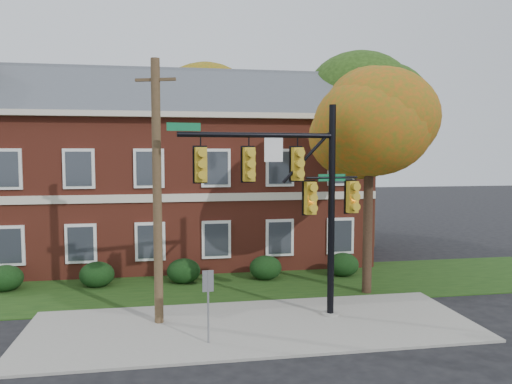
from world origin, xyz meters
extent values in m
plane|color=black|center=(0.00, 0.00, 0.00)|extent=(120.00, 120.00, 0.00)
cube|color=gray|center=(0.00, 1.00, 0.04)|extent=(14.00, 5.00, 0.08)
cube|color=#193811|center=(0.00, 6.00, 0.02)|extent=(30.00, 6.00, 0.04)
cube|color=maroon|center=(-2.00, 12.00, 3.50)|extent=(18.00, 8.00, 7.00)
cube|color=beige|center=(-2.00, 12.00, 7.12)|extent=(18.80, 8.80, 0.24)
cube|color=beige|center=(-2.00, 7.97, 3.50)|extent=(18.00, 0.12, 0.35)
ellipsoid|color=black|center=(-9.00, 6.70, 0.53)|extent=(1.40, 1.26, 1.05)
ellipsoid|color=black|center=(-5.50, 6.70, 0.53)|extent=(1.40, 1.26, 1.05)
ellipsoid|color=black|center=(-2.00, 6.70, 0.53)|extent=(1.40, 1.26, 1.05)
ellipsoid|color=black|center=(1.50, 6.70, 0.53)|extent=(1.40, 1.26, 1.05)
ellipsoid|color=black|center=(5.00, 6.70, 0.53)|extent=(1.40, 1.26, 1.05)
cylinder|color=black|center=(5.00, 4.00, 2.88)|extent=(0.36, 0.36, 5.76)
ellipsoid|color=#CA4811|center=(5.00, 4.00, 6.48)|extent=(4.25, 4.25, 3.60)
ellipsoid|color=#CA4811|center=(5.62, 3.62, 7.08)|extent=(3.50, 3.50, 3.00)
cylinder|color=black|center=(9.00, 13.00, 3.52)|extent=(0.36, 0.36, 7.04)
ellipsoid|color=black|center=(9.00, 13.00, 7.92)|extent=(5.95, 5.95, 5.04)
ellipsoid|color=black|center=(9.88, 12.47, 8.52)|extent=(4.90, 4.90, 4.20)
cylinder|color=black|center=(-1.00, 20.00, 3.84)|extent=(0.36, 0.36, 7.68)
ellipsoid|color=#C16710|center=(-1.00, 20.00, 8.64)|extent=(6.46, 6.46, 5.47)
ellipsoid|color=#C16710|center=(-0.05, 19.43, 9.24)|extent=(5.32, 5.32, 4.56)
cylinder|color=gray|center=(2.69, 1.50, 0.08)|extent=(0.56, 0.56, 0.16)
cylinder|color=black|center=(2.69, 1.50, 3.51)|extent=(0.25, 0.25, 7.03)
cylinder|color=black|center=(0.20, 1.21, 6.02)|extent=(5.00, 0.75, 0.16)
cylinder|color=black|center=(2.69, 1.50, 4.67)|extent=(1.80, 0.29, 0.08)
cube|color=gold|center=(-1.60, 0.99, 5.12)|extent=(0.47, 0.35, 1.16)
cube|color=gold|center=(-0.10, 1.17, 5.12)|extent=(0.47, 0.35, 1.16)
cube|color=gold|center=(1.49, 1.36, 5.12)|extent=(0.47, 0.35, 1.16)
cube|color=silver|center=(0.70, 1.26, 5.57)|extent=(0.60, 0.11, 0.75)
cube|color=#0D6538|center=(-2.10, 0.94, 6.24)|extent=(1.00, 0.16, 0.24)
cube|color=gold|center=(1.94, 1.41, 4.02)|extent=(0.47, 0.35, 1.16)
cube|color=gold|center=(3.44, 1.59, 4.02)|extent=(0.47, 0.35, 1.16)
cube|color=#0D6538|center=(2.69, 1.50, 4.67)|extent=(0.95, 0.15, 0.23)
cylinder|color=#473821|center=(-2.92, 1.77, 4.19)|extent=(0.36, 0.36, 8.37)
cube|color=#473821|center=(-2.92, 1.77, 7.72)|extent=(1.26, 0.53, 0.09)
cylinder|color=slate|center=(-1.50, -0.23, 1.08)|extent=(0.06, 0.06, 2.16)
cube|color=slate|center=(-1.50, -0.23, 1.87)|extent=(0.32, 0.07, 0.61)
camera|label=1|loc=(-2.53, -14.07, 5.49)|focal=35.00mm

